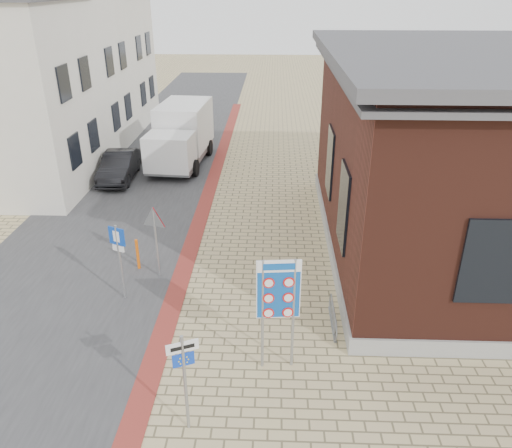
% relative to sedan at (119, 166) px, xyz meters
% --- Properties ---
extents(ground, '(120.00, 120.00, 0.00)m').
position_rel_sedan_xyz_m(ground, '(6.50, -13.36, -0.65)').
color(ground, tan).
rests_on(ground, ground).
extents(road_strip, '(7.00, 60.00, 0.02)m').
position_rel_sedan_xyz_m(road_strip, '(1.00, 1.64, -0.64)').
color(road_strip, '#38383A').
rests_on(road_strip, ground).
extents(curb_strip, '(0.60, 40.00, 0.02)m').
position_rel_sedan_xyz_m(curb_strip, '(4.50, -3.36, -0.64)').
color(curb_strip, maroon).
rests_on(curb_strip, ground).
extents(townhouse_mid, '(7.40, 6.40, 9.10)m').
position_rel_sedan_xyz_m(townhouse_mid, '(-4.49, 4.64, 3.91)').
color(townhouse_mid, beige).
rests_on(townhouse_mid, ground).
extents(townhouse_far, '(7.40, 6.40, 8.30)m').
position_rel_sedan_xyz_m(townhouse_far, '(-4.49, 10.64, 3.51)').
color(townhouse_far, beige).
rests_on(townhouse_far, ground).
extents(bike_rack, '(0.08, 1.80, 0.60)m').
position_rel_sedan_xyz_m(bike_rack, '(9.15, -11.16, -0.39)').
color(bike_rack, slate).
rests_on(bike_rack, ground).
extents(sedan, '(1.58, 4.03, 1.31)m').
position_rel_sedan_xyz_m(sedan, '(0.00, 0.00, 0.00)').
color(sedan, black).
rests_on(sedan, ground).
extents(box_truck, '(2.81, 5.90, 3.00)m').
position_rel_sedan_xyz_m(box_truck, '(2.64, 2.43, 0.89)').
color(box_truck, slate).
rests_on(box_truck, ground).
extents(border_sign, '(1.03, 0.15, 3.02)m').
position_rel_sedan_xyz_m(border_sign, '(7.60, -12.86, 1.53)').
color(border_sign, gray).
rests_on(border_sign, ground).
extents(essen_sign, '(0.62, 0.29, 2.44)m').
position_rel_sedan_xyz_m(essen_sign, '(5.70, -14.86, 0.96)').
color(essen_sign, gray).
rests_on(essen_sign, ground).
extents(parking_sign, '(0.51, 0.25, 2.45)m').
position_rel_sedan_xyz_m(parking_sign, '(3.00, -10.09, 1.01)').
color(parking_sign, gray).
rests_on(parking_sign, ground).
extents(yield_sign, '(0.84, 0.27, 2.41)m').
position_rel_sedan_xyz_m(yield_sign, '(3.77, -8.80, 1.18)').
color(yield_sign, gray).
rests_on(yield_sign, ground).
extents(bollard, '(0.13, 0.13, 1.09)m').
position_rel_sedan_xyz_m(bollard, '(3.00, -8.36, -0.11)').
color(bollard, '#DA580B').
rests_on(bollard, ground).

